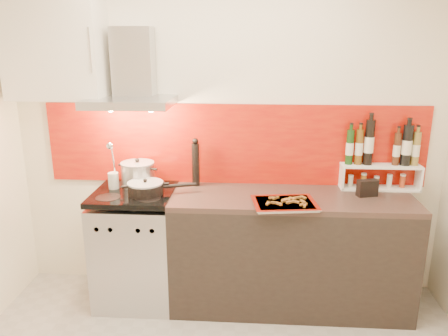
# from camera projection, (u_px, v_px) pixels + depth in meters

# --- Properties ---
(back_wall) EXTENTS (3.40, 0.02, 2.60)m
(back_wall) POSITION_uv_depth(u_px,v_px,m) (228.00, 134.00, 3.45)
(back_wall) COLOR silver
(back_wall) RESTS_ON ground
(backsplash) EXTENTS (3.00, 0.02, 0.64)m
(backsplash) POSITION_uv_depth(u_px,v_px,m) (234.00, 144.00, 3.46)
(backsplash) COLOR #9E0B08
(backsplash) RESTS_ON back_wall
(range_stove) EXTENTS (0.60, 0.60, 0.91)m
(range_stove) POSITION_uv_depth(u_px,v_px,m) (137.00, 247.00, 3.44)
(range_stove) COLOR #B7B7BA
(range_stove) RESTS_ON ground
(counter) EXTENTS (1.80, 0.60, 0.90)m
(counter) POSITION_uv_depth(u_px,v_px,m) (290.00, 251.00, 3.37)
(counter) COLOR black
(counter) RESTS_ON ground
(range_hood) EXTENTS (0.62, 0.50, 0.61)m
(range_hood) POSITION_uv_depth(u_px,v_px,m) (132.00, 78.00, 3.22)
(range_hood) COLOR #B7B7BA
(range_hood) RESTS_ON back_wall
(upper_cabinet) EXTENTS (0.70, 0.35, 0.72)m
(upper_cabinet) POSITION_uv_depth(u_px,v_px,m) (56.00, 49.00, 3.19)
(upper_cabinet) COLOR white
(upper_cabinet) RESTS_ON back_wall
(stock_pot) EXTENTS (0.26, 0.26, 0.23)m
(stock_pot) POSITION_uv_depth(u_px,v_px,m) (138.00, 174.00, 3.42)
(stock_pot) COLOR #B7B7BA
(stock_pot) RESTS_ON range_stove
(saute_pan) EXTENTS (0.50, 0.27, 0.12)m
(saute_pan) POSITION_uv_depth(u_px,v_px,m) (147.00, 188.00, 3.24)
(saute_pan) COLOR black
(saute_pan) RESTS_ON range_stove
(utensil_jar) EXTENTS (0.08, 0.12, 0.39)m
(utensil_jar) POSITION_uv_depth(u_px,v_px,m) (113.00, 175.00, 3.34)
(utensil_jar) COLOR silver
(utensil_jar) RESTS_ON range_stove
(pepper_mill) EXTENTS (0.06, 0.06, 0.38)m
(pepper_mill) POSITION_uv_depth(u_px,v_px,m) (196.00, 163.00, 3.43)
(pepper_mill) COLOR black
(pepper_mill) RESTS_ON counter
(step_shelf) EXTENTS (0.60, 0.16, 0.54)m
(step_shelf) POSITION_uv_depth(u_px,v_px,m) (382.00, 159.00, 3.34)
(step_shelf) COLOR white
(step_shelf) RESTS_ON counter
(caddy_box) EXTENTS (0.16, 0.10, 0.13)m
(caddy_box) POSITION_uv_depth(u_px,v_px,m) (367.00, 188.00, 3.23)
(caddy_box) COLOR black
(caddy_box) RESTS_ON counter
(baking_tray) EXTENTS (0.48, 0.40, 0.03)m
(baking_tray) POSITION_uv_depth(u_px,v_px,m) (285.00, 203.00, 3.05)
(baking_tray) COLOR silver
(baking_tray) RESTS_ON counter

